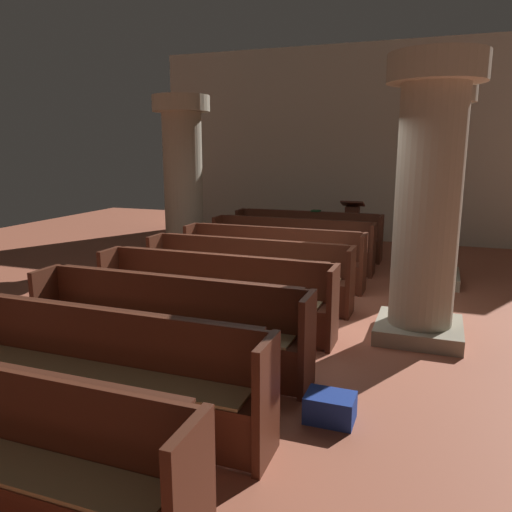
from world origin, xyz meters
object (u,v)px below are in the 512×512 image
Objects in this scene: pillar_aisle_rear at (428,197)px; kneeler_box_blue at (330,408)px; lectern at (352,229)px; pew_row_2 at (272,255)px; pew_row_3 at (247,271)px; pew_row_6 at (94,367)px; pew_row_4 at (214,292)px; pillar_far_side at (183,175)px; pew_row_1 at (292,243)px; pillar_aisle_side at (433,182)px; pew_row_5 at (166,322)px; hymn_book at (316,211)px; pew_row_0 at (307,233)px.

kneeler_box_blue is at bearing -105.06° from pillar_aisle_rear.
lectern is 2.72× the size of kneeler_box_blue.
pew_row_3 is at bearing -90.00° from pew_row_2.
pew_row_4 is at bearing 90.00° from pew_row_6.
lectern is at bearing 32.23° from pillar_far_side.
pew_row_1 and pew_row_2 have the same top height.
pillar_aisle_side is at bearing -54.08° from lectern.
pew_row_1 and pew_row_4 have the same top height.
lectern is at bearing 77.39° from pew_row_2.
pillar_far_side reaches higher than kneeler_box_blue.
pew_row_4 and pew_row_5 have the same top height.
pillar_aisle_rear is 7.94× the size of kneeler_box_blue.
kneeler_box_blue is (1.76, -3.83, -0.37)m from pew_row_2.
pillar_far_side reaches higher than lectern.
pillar_aisle_side reaches higher than lectern.
pew_row_6 is 6.96m from hymn_book.
pillar_far_side is (-2.30, 5.85, 1.17)m from pew_row_6.
pillar_aisle_side is 7.94× the size of kneeler_box_blue.
pew_row_3 is at bearing 90.00° from pew_row_4.
pew_row_6 is at bearing -113.08° from pillar_aisle_side.
pew_row_0 is 0.94× the size of pillar_far_side.
pillar_aisle_side reaches higher than pew_row_0.
lectern reaches higher than pew_row_4.
pillar_aisle_rear is (4.66, -2.99, 0.00)m from pillar_far_side.
pew_row_0 is 1.00× the size of pew_row_1.
pew_row_4 is at bearing -57.39° from pillar_far_side.
pillar_far_side is at bearing 122.61° from pew_row_4.
lectern is at bearing 125.92° from pillar_aisle_side.
pew_row_4 is 1.00× the size of pew_row_6.
pew_row_1 is at bearing 177.28° from pillar_aisle_side.
pew_row_6 is 7.80m from lectern.
pew_row_5 is at bearing -90.00° from pew_row_2.
pillar_aisle_rear is (2.35, -3.89, 1.17)m from pew_row_0.
kneeler_box_blue is at bearing -65.31° from pew_row_2.
pew_row_2 reaches higher than kneeler_box_blue.
pew_row_2 is at bearing 90.00° from pew_row_3.
pew_row_0 is at bearing 90.00° from pew_row_2.
pew_row_0 is 2.74× the size of lectern.
pillar_aisle_side is 2.75m from hymn_book.
pew_row_4 is at bearing -90.00° from pew_row_0.
pillar_aisle_side reaches higher than pew_row_4.
pillar_aisle_side is 1.00× the size of pillar_aisle_rear.
kneeler_box_blue is (1.64, -6.27, -0.81)m from hymn_book.
pew_row_2 and pew_row_4 have the same top height.
pew_row_2 is at bearing 90.00° from pew_row_4.
pillar_far_side is 15.30× the size of hymn_book.
pillar_far_side is (-2.30, 3.60, 1.17)m from pew_row_4.
pew_row_6 is (0.00, -1.13, 0.00)m from pew_row_5.
pew_row_4 is at bearing -90.00° from pew_row_1.
pew_row_4 is 1.00× the size of pew_row_5.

